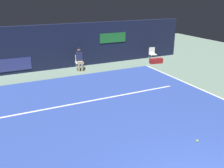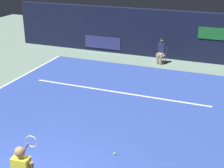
# 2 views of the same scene
# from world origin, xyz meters

# --- Properties ---
(ground_plane) EXTENTS (31.65, 31.65, 0.00)m
(ground_plane) POSITION_xyz_m (0.00, 4.52, 0.00)
(ground_plane) COLOR slate
(court_surface) EXTENTS (9.74, 11.05, 0.01)m
(court_surface) POSITION_xyz_m (0.00, 4.52, 0.01)
(court_surface) COLOR #2D479E
(court_surface) RESTS_ON ground
(line_sideline_left) EXTENTS (0.10, 11.05, 0.01)m
(line_sideline_left) POSITION_xyz_m (4.82, 4.52, 0.01)
(line_sideline_left) COLOR white
(line_sideline_left) RESTS_ON court_surface
(line_service) EXTENTS (7.60, 0.10, 0.01)m
(line_service) POSITION_xyz_m (0.00, 6.46, 0.01)
(line_service) COLOR white
(line_service) RESTS_ON court_surface
(back_wall) EXTENTS (16.63, 0.33, 2.60)m
(back_wall) POSITION_xyz_m (-0.00, 11.94, 1.30)
(back_wall) COLOR #141933
(back_wall) RESTS_ON ground
(line_judge_on_chair) EXTENTS (0.49, 0.57, 1.32)m
(line_judge_on_chair) POSITION_xyz_m (0.76, 10.91, 0.69)
(line_judge_on_chair) COLOR white
(line_judge_on_chair) RESTS_ON ground
(courtside_chair_near) EXTENTS (0.50, 0.48, 0.88)m
(courtside_chair_near) POSITION_xyz_m (5.89, 11.02, 0.50)
(courtside_chair_near) COLOR white
(courtside_chair_near) RESTS_ON ground
(tennis_ball) EXTENTS (0.07, 0.07, 0.07)m
(tennis_ball) POSITION_xyz_m (1.49, 2.23, 0.05)
(tennis_ball) COLOR #CCE033
(tennis_ball) RESTS_ON court_surface
(equipment_bag) EXTENTS (0.88, 0.43, 0.32)m
(equipment_bag) POSITION_xyz_m (5.71, 10.31, 0.16)
(equipment_bag) COLOR maroon
(equipment_bag) RESTS_ON ground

